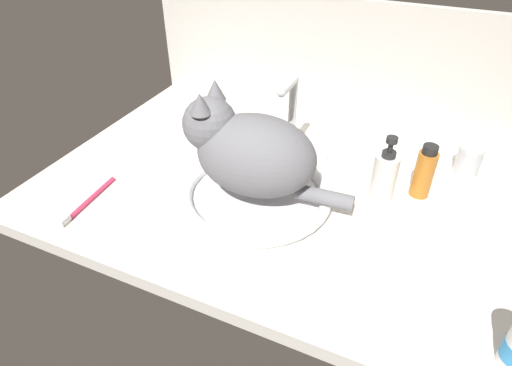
# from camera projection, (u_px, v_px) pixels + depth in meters

# --- Properties ---
(countertop) EXTENTS (1.07, 0.73, 0.03)m
(countertop) POSITION_uv_depth(u_px,v_px,m) (280.00, 188.00, 1.00)
(countertop) COLOR silver
(countertop) RESTS_ON ground
(backsplash_wall) EXTENTS (1.07, 0.02, 0.35)m
(backsplash_wall) POSITION_uv_depth(u_px,v_px,m) (333.00, 65.00, 1.18)
(backsplash_wall) COLOR beige
(backsplash_wall) RESTS_ON ground
(sink_basin) EXTENTS (0.33, 0.33, 0.03)m
(sink_basin) POSITION_uv_depth(u_px,v_px,m) (256.00, 194.00, 0.93)
(sink_basin) COLOR white
(sink_basin) RESTS_ON countertop
(faucet) EXTENTS (0.20, 0.11, 0.20)m
(faucet) POSITION_uv_depth(u_px,v_px,m) (291.00, 125.00, 1.04)
(faucet) COLOR silver
(faucet) RESTS_ON countertop
(cat) EXTENTS (0.37, 0.20, 0.22)m
(cat) POSITION_uv_depth(u_px,v_px,m) (247.00, 150.00, 0.88)
(cat) COLOR slate
(cat) RESTS_ON sink_basin
(soap_pump_bottle) EXTENTS (0.05, 0.05, 0.15)m
(soap_pump_bottle) POSITION_uv_depth(u_px,v_px,m) (384.00, 176.00, 0.91)
(soap_pump_bottle) COLOR silver
(soap_pump_bottle) RESTS_ON countertop
(metal_jar) EXTENTS (0.06, 0.06, 0.07)m
(metal_jar) POSITION_uv_depth(u_px,v_px,m) (469.00, 159.00, 1.00)
(metal_jar) COLOR #B2B5BA
(metal_jar) RESTS_ON countertop
(amber_bottle) EXTENTS (0.04, 0.04, 0.12)m
(amber_bottle) POSITION_uv_depth(u_px,v_px,m) (424.00, 172.00, 0.92)
(amber_bottle) COLOR #B2661E
(amber_bottle) RESTS_ON countertop
(toothbrush) EXTENTS (0.02, 0.18, 0.02)m
(toothbrush) POSITION_uv_depth(u_px,v_px,m) (87.00, 202.00, 0.92)
(toothbrush) COLOR #D83359
(toothbrush) RESTS_ON countertop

